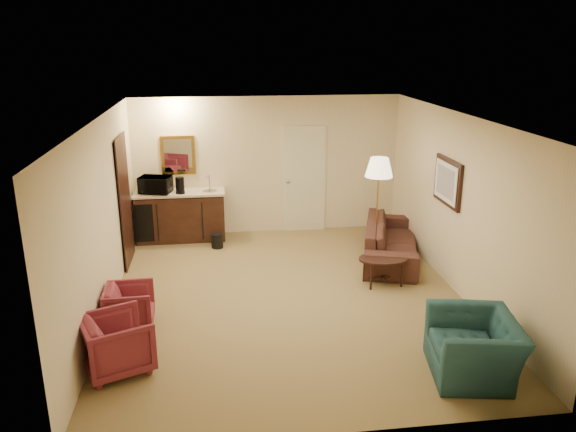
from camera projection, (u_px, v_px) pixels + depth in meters
name	position (u px, v px, depth m)	size (l,w,h in m)	color
ground	(288.00, 297.00, 8.18)	(6.00, 6.00, 0.00)	olive
room_walls	(275.00, 171.00, 8.37)	(5.02, 6.01, 2.61)	beige
wetbar_cabinet	(181.00, 216.00, 10.40)	(1.64, 0.58, 0.92)	#361D11
sofa	(392.00, 234.00, 9.52)	(2.18, 0.64, 0.85)	black
teal_armchair	(475.00, 338.00, 6.18)	(1.03, 0.67, 0.90)	#1F494F
rose_chair_near	(130.00, 304.00, 7.28)	(0.60, 0.56, 0.62)	maroon
rose_chair_far	(117.00, 341.00, 6.29)	(0.71, 0.66, 0.73)	maroon
coffee_table	(383.00, 271.00, 8.55)	(0.76, 0.51, 0.44)	black
floor_lamp	(377.00, 208.00, 9.45)	(0.46, 0.46, 1.74)	#AE7F3A
waste_bin	(217.00, 241.00, 10.07)	(0.21, 0.21, 0.26)	black
microwave	(155.00, 183.00, 10.13)	(0.55, 0.30, 0.37)	black
coffee_maker	(180.00, 185.00, 10.13)	(0.16, 0.16, 0.30)	black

